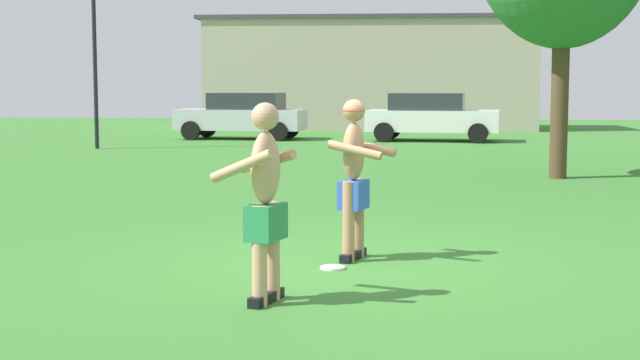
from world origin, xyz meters
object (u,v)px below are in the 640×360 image
at_px(player_in_green, 265,197).
at_px(frisbee, 333,268).
at_px(lamp_post, 94,33).
at_px(car_silver_near_post, 243,115).
at_px(player_with_cap, 354,171).
at_px(car_white_mid_lot, 431,116).

height_order(player_in_green, frisbee, player_in_green).
relative_size(frisbee, lamp_post, 0.05).
distance_m(car_silver_near_post, lamp_post, 6.57).
bearing_deg(player_in_green, car_silver_near_post, 100.17).
bearing_deg(player_in_green, lamp_post, 112.57).
relative_size(player_with_cap, car_white_mid_lot, 0.39).
relative_size(car_white_mid_lot, lamp_post, 0.83).
height_order(frisbee, car_white_mid_lot, car_white_mid_lot).
relative_size(player_in_green, frisbee, 6.77).
distance_m(player_in_green, car_silver_near_post, 23.78).
height_order(player_with_cap, player_in_green, player_with_cap).
bearing_deg(car_silver_near_post, player_in_green, -79.83).
distance_m(player_with_cap, car_white_mid_lot, 20.88).
bearing_deg(frisbee, lamp_post, 115.68).
relative_size(player_with_cap, player_in_green, 1.00).
xyz_separation_m(player_with_cap, frisbee, (-0.19, -0.53, -0.95)).
bearing_deg(lamp_post, player_with_cap, -63.06).
xyz_separation_m(player_in_green, car_silver_near_post, (-4.20, 23.40, -0.10)).
distance_m(frisbee, lamp_post, 19.04).
xyz_separation_m(player_with_cap, car_silver_near_post, (-4.87, 21.36, -0.14)).
distance_m(player_with_cap, player_in_green, 2.15).
height_order(car_silver_near_post, lamp_post, lamp_post).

